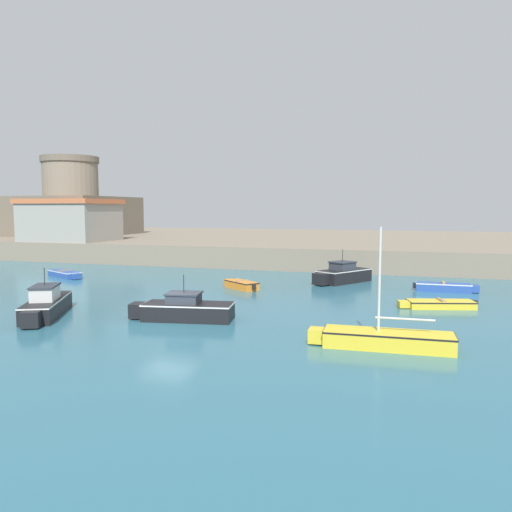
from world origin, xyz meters
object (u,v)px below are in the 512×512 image
dinghy_blue_5 (445,287)px  motorboat_black_6 (342,274)px  motorboat_black_0 (46,305)px  fortress (72,209)px  dinghy_yellow_1 (439,304)px  dinghy_orange_4 (241,284)px  motorboat_black_8 (185,309)px  sailboat_yellow_3 (384,339)px  dinghy_blue_7 (65,274)px  harbor_shed_mid_row (71,220)px

dinghy_blue_5 → motorboat_black_6: size_ratio=0.81×
motorboat_black_0 → fortress: (-25.47, 35.63, 4.88)m
dinghy_yellow_1 → dinghy_orange_4: size_ratio=1.42×
motorboat_black_6 → motorboat_black_8: (-5.87, -14.95, -0.07)m
motorboat_black_0 → dinghy_blue_5: size_ratio=1.38×
dinghy_yellow_1 → fortress: 52.89m
dinghy_yellow_1 → fortress: bearing=148.6°
motorboat_black_8 → fortress: 47.64m
motorboat_black_8 → fortress: fortress is taller
dinghy_yellow_1 → sailboat_yellow_3: sailboat_yellow_3 is taller
dinghy_blue_5 → dinghy_blue_7: bearing=-176.9°
sailboat_yellow_3 → dinghy_blue_7: 28.99m
dinghy_blue_5 → dinghy_blue_7: size_ratio=1.02×
fortress → dinghy_orange_4: bearing=-37.1°
dinghy_yellow_1 → motorboat_black_8: (-12.25, -6.88, 0.30)m
dinghy_yellow_1 → motorboat_black_0: bearing=-157.1°
motorboat_black_0 → motorboat_black_8: motorboat_black_0 is taller
dinghy_blue_5 → dinghy_blue_7: dinghy_blue_5 is taller
sailboat_yellow_3 → dinghy_orange_4: sailboat_yellow_3 is taller
motorboat_black_0 → dinghy_blue_7: size_ratio=1.41×
dinghy_blue_5 → fortress: (-45.60, 21.46, 5.17)m
sailboat_yellow_3 → dinghy_blue_7: (-25.62, 13.56, -0.11)m
motorboat_black_8 → dinghy_orange_4: bearing=92.6°
dinghy_orange_4 → motorboat_black_6: 8.06m
dinghy_orange_4 → motorboat_black_8: 9.96m
sailboat_yellow_3 → motorboat_black_8: (-9.73, 2.26, 0.15)m
dinghy_yellow_1 → fortress: size_ratio=0.31×
motorboat_black_6 → harbor_shed_mid_row: 31.95m
dinghy_blue_5 → motorboat_black_0: bearing=-144.9°
motorboat_black_6 → motorboat_black_8: bearing=-111.4°
sailboat_yellow_3 → harbor_shed_mid_row: harbor_shed_mid_row is taller
sailboat_yellow_3 → motorboat_black_6: size_ratio=1.12×
dinghy_blue_5 → fortress: bearing=154.8°
dinghy_blue_7 → fortress: fortress is taller
motorboat_black_0 → dinghy_yellow_1: size_ratio=1.33×
harbor_shed_mid_row → dinghy_blue_7: bearing=-54.5°
dinghy_yellow_1 → dinghy_blue_5: bearing=83.5°
dinghy_orange_4 → dinghy_blue_7: bearing=175.0°
dinghy_orange_4 → dinghy_blue_5: 13.69m
dinghy_blue_5 → fortress: fortress is taller
dinghy_blue_7 → dinghy_orange_4: bearing=-5.0°
motorboat_black_6 → fortress: size_ratio=0.37×
motorboat_black_6 → dinghy_blue_7: motorboat_black_6 is taller
sailboat_yellow_3 → fortress: 56.23m
motorboat_black_6 → harbor_shed_mid_row: bearing=164.1°
dinghy_orange_4 → dinghy_blue_5: bearing=12.3°
fortress → dinghy_blue_7: bearing=-53.9°
motorboat_black_6 → dinghy_orange_4: bearing=-141.6°
motorboat_black_8 → harbor_shed_mid_row: bearing=136.2°
harbor_shed_mid_row → dinghy_blue_5: bearing=-16.0°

